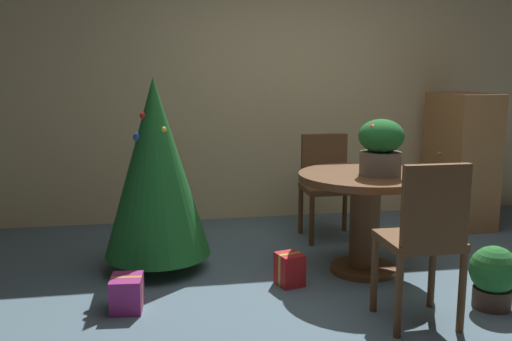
{
  "coord_description": "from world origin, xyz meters",
  "views": [
    {
      "loc": [
        -1.29,
        -3.38,
        1.49
      ],
      "look_at": [
        -0.65,
        0.17,
        0.84
      ],
      "focal_mm": 39.99,
      "sensor_mm": 36.0,
      "label": 1
    }
  ],
  "objects_px": {
    "gift_box_red": "(290,269)",
    "potted_plant": "(493,276)",
    "wooden_chair_far": "(327,180)",
    "wooden_cabinet": "(460,159)",
    "wooden_chair_near": "(425,234)",
    "holiday_tree": "(156,168)",
    "flower_vase": "(381,146)",
    "round_dining_table": "(365,203)",
    "gift_box_purple": "(127,293)"
  },
  "relations": [
    {
      "from": "holiday_tree",
      "to": "wooden_cabinet",
      "type": "relative_size",
      "value": 1.13
    },
    {
      "from": "flower_vase",
      "to": "gift_box_red",
      "type": "distance_m",
      "value": 1.08
    },
    {
      "from": "wooden_chair_far",
      "to": "holiday_tree",
      "type": "relative_size",
      "value": 0.64
    },
    {
      "from": "flower_vase",
      "to": "wooden_chair_near",
      "type": "relative_size",
      "value": 0.41
    },
    {
      "from": "flower_vase",
      "to": "potted_plant",
      "type": "distance_m",
      "value": 1.13
    },
    {
      "from": "flower_vase",
      "to": "gift_box_red",
      "type": "bearing_deg",
      "value": -171.72
    },
    {
      "from": "flower_vase",
      "to": "holiday_tree",
      "type": "xyz_separation_m",
      "value": [
        -1.58,
        0.39,
        -0.18
      ]
    },
    {
      "from": "round_dining_table",
      "to": "potted_plant",
      "type": "distance_m",
      "value": 1.0
    },
    {
      "from": "gift_box_purple",
      "to": "potted_plant",
      "type": "bearing_deg",
      "value": -9.26
    },
    {
      "from": "holiday_tree",
      "to": "potted_plant",
      "type": "height_order",
      "value": "holiday_tree"
    },
    {
      "from": "round_dining_table",
      "to": "wooden_chair_far",
      "type": "distance_m",
      "value": 0.93
    },
    {
      "from": "gift_box_red",
      "to": "wooden_chair_near",
      "type": "bearing_deg",
      "value": -51.83
    },
    {
      "from": "wooden_chair_near",
      "to": "wooden_cabinet",
      "type": "height_order",
      "value": "wooden_cabinet"
    },
    {
      "from": "gift_box_purple",
      "to": "potted_plant",
      "type": "height_order",
      "value": "potted_plant"
    },
    {
      "from": "wooden_cabinet",
      "to": "holiday_tree",
      "type": "bearing_deg",
      "value": -164.78
    },
    {
      "from": "wooden_chair_near",
      "to": "holiday_tree",
      "type": "xyz_separation_m",
      "value": [
        -1.5,
        1.26,
        0.21
      ]
    },
    {
      "from": "wooden_chair_far",
      "to": "potted_plant",
      "type": "bearing_deg",
      "value": -71.55
    },
    {
      "from": "gift_box_red",
      "to": "potted_plant",
      "type": "distance_m",
      "value": 1.32
    },
    {
      "from": "round_dining_table",
      "to": "wooden_chair_near",
      "type": "xyz_separation_m",
      "value": [
        0.0,
        -0.94,
        0.04
      ]
    },
    {
      "from": "wooden_chair_near",
      "to": "holiday_tree",
      "type": "relative_size",
      "value": 0.69
    },
    {
      "from": "gift_box_red",
      "to": "wooden_cabinet",
      "type": "relative_size",
      "value": 0.18
    },
    {
      "from": "wooden_chair_near",
      "to": "gift_box_red",
      "type": "distance_m",
      "value": 1.07
    },
    {
      "from": "holiday_tree",
      "to": "gift_box_purple",
      "type": "relative_size",
      "value": 5.81
    },
    {
      "from": "flower_vase",
      "to": "gift_box_purple",
      "type": "distance_m",
      "value": 2.0
    },
    {
      "from": "gift_box_purple",
      "to": "gift_box_red",
      "type": "bearing_deg",
      "value": 11.58
    },
    {
      "from": "wooden_chair_far",
      "to": "gift_box_red",
      "type": "relative_size",
      "value": 3.99
    },
    {
      "from": "gift_box_red",
      "to": "wooden_cabinet",
      "type": "bearing_deg",
      "value": 32.79
    },
    {
      "from": "wooden_chair_near",
      "to": "potted_plant",
      "type": "bearing_deg",
      "value": 16.97
    },
    {
      "from": "gift_box_purple",
      "to": "round_dining_table",
      "type": "bearing_deg",
      "value": 13.02
    },
    {
      "from": "holiday_tree",
      "to": "wooden_chair_far",
      "type": "bearing_deg",
      "value": 22.15
    },
    {
      "from": "wooden_chair_far",
      "to": "potted_plant",
      "type": "xyz_separation_m",
      "value": [
        0.57,
        -1.7,
        -0.31
      ]
    },
    {
      "from": "round_dining_table",
      "to": "gift_box_red",
      "type": "distance_m",
      "value": 0.75
    },
    {
      "from": "gift_box_purple",
      "to": "wooden_cabinet",
      "type": "relative_size",
      "value": 0.2
    },
    {
      "from": "round_dining_table",
      "to": "holiday_tree",
      "type": "bearing_deg",
      "value": 167.81
    },
    {
      "from": "gift_box_red",
      "to": "potted_plant",
      "type": "relative_size",
      "value": 0.57
    },
    {
      "from": "flower_vase",
      "to": "gift_box_purple",
      "type": "relative_size",
      "value": 1.62
    },
    {
      "from": "wooden_chair_far",
      "to": "gift_box_purple",
      "type": "relative_size",
      "value": 3.69
    },
    {
      "from": "round_dining_table",
      "to": "wooden_chair_near",
      "type": "distance_m",
      "value": 0.94
    },
    {
      "from": "gift_box_red",
      "to": "wooden_cabinet",
      "type": "height_order",
      "value": "wooden_cabinet"
    },
    {
      "from": "gift_box_purple",
      "to": "wooden_cabinet",
      "type": "distance_m",
      "value": 3.47
    },
    {
      "from": "wooden_chair_far",
      "to": "wooden_cabinet",
      "type": "distance_m",
      "value": 1.39
    },
    {
      "from": "wooden_chair_far",
      "to": "wooden_cabinet",
      "type": "bearing_deg",
      "value": 7.13
    },
    {
      "from": "round_dining_table",
      "to": "wooden_chair_near",
      "type": "bearing_deg",
      "value": -90.0
    },
    {
      "from": "flower_vase",
      "to": "wooden_chair_far",
      "type": "relative_size",
      "value": 0.44
    },
    {
      "from": "wooden_chair_far",
      "to": "wooden_cabinet",
      "type": "height_order",
      "value": "wooden_cabinet"
    },
    {
      "from": "wooden_chair_near",
      "to": "wooden_cabinet",
      "type": "distance_m",
      "value": 2.47
    },
    {
      "from": "wooden_chair_far",
      "to": "flower_vase",
      "type": "bearing_deg",
      "value": -85.72
    },
    {
      "from": "potted_plant",
      "to": "wooden_chair_far",
      "type": "bearing_deg",
      "value": 108.45
    },
    {
      "from": "wooden_chair_near",
      "to": "holiday_tree",
      "type": "bearing_deg",
      "value": 139.96
    },
    {
      "from": "flower_vase",
      "to": "wooden_chair_far",
      "type": "bearing_deg",
      "value": 94.28
    }
  ]
}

